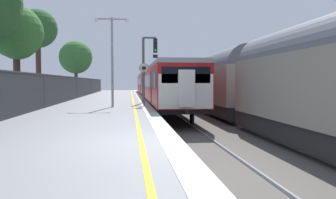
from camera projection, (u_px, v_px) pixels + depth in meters
ground at (261, 165)px, 8.46m from camera, size 17.40×110.00×1.21m
commuter_train_at_platform at (155, 84)px, 36.52m from camera, size 2.83×41.24×3.81m
freight_train_adjacent_track at (254, 81)px, 18.32m from camera, size 2.60×29.06×4.63m
signal_gantry at (147, 62)px, 23.81m from camera, size 1.10×0.24×4.66m
speed_limit_sign at (144, 79)px, 20.52m from camera, size 0.59×0.08×2.63m
platform_lamp_mid at (112, 54)px, 19.85m from camera, size 2.00×0.20×5.27m
background_tree_left at (76, 58)px, 44.22m from camera, size 4.31×4.31×6.91m
background_tree_centre at (38, 30)px, 28.01m from camera, size 3.20×3.20×7.54m
background_tree_back at (16, 35)px, 20.05m from camera, size 3.18×3.18×6.05m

